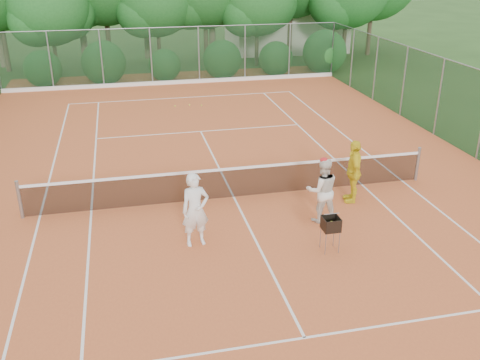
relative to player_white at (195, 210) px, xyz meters
name	(u,v)px	position (x,y,z in m)	size (l,w,h in m)	color
ground	(234,198)	(1.48, 2.44, -0.96)	(120.00, 120.00, 0.00)	#254819
clay_court	(234,198)	(1.48, 2.44, -0.95)	(18.00, 36.00, 0.02)	#C95F2E
club_building	(286,29)	(10.48, 26.44, 0.54)	(8.00, 5.00, 3.00)	beige
tennis_net	(234,182)	(1.48, 2.44, -0.43)	(11.97, 0.10, 1.10)	gray
player_white	(195,210)	(0.00, 0.00, 0.00)	(0.69, 0.45, 1.88)	white
player_center_grp	(322,190)	(3.47, 0.51, -0.04)	(0.92, 0.75, 1.83)	silver
player_yellow	(353,171)	(4.79, 1.48, -0.01)	(1.09, 0.45, 1.86)	yellow
ball_hopper	(331,224)	(3.12, -1.02, -0.23)	(0.39, 0.39, 0.89)	gray
stray_ball_a	(202,105)	(2.11, 12.60, -0.91)	(0.07, 0.07, 0.07)	#AFC92E
stray_ball_b	(175,106)	(0.88, 12.74, -0.91)	(0.07, 0.07, 0.07)	#CDE535
stray_ball_c	(190,105)	(1.57, 12.81, -0.91)	(0.07, 0.07, 0.07)	#C6D431
court_markings	(234,197)	(1.48, 2.44, -0.94)	(11.03, 23.83, 0.01)	white
fence_back	(175,56)	(1.48, 17.44, 0.56)	(18.07, 0.07, 3.00)	#19381E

